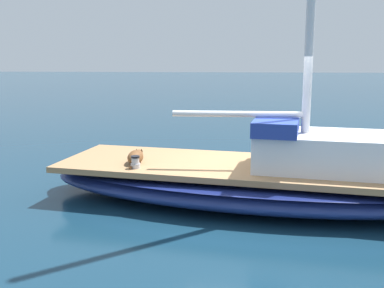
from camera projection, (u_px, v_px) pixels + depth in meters
The scene contains 5 objects.
ground_plane at pixel (249, 201), 8.06m from camera, with size 120.00×120.00×0.00m, color #143347.
sailboat_main at pixel (249, 183), 7.99m from camera, with size 3.72×7.56×0.66m.
cabin_house at pixel (318, 149), 7.58m from camera, with size 1.76×2.43×0.84m.
dog_brown at pixel (136, 157), 8.08m from camera, with size 0.95×0.27×0.22m.
deck_winch at pixel (135, 162), 7.68m from camera, with size 0.16×0.16×0.21m.
Camera 1 is at (7.77, -0.38, 2.53)m, focal length 43.09 mm.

